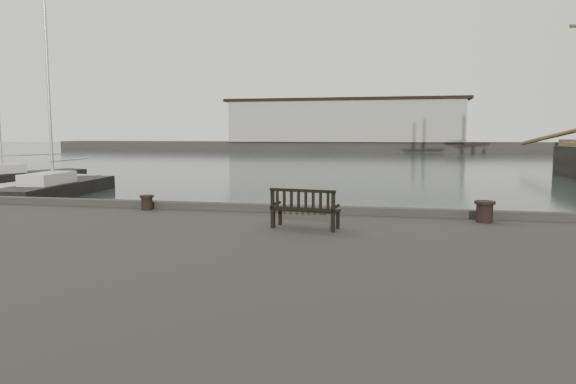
% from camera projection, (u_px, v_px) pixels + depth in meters
% --- Properties ---
extents(ground, '(400.00, 400.00, 0.00)m').
position_uv_depth(ground, '(293.00, 273.00, 12.93)').
color(ground, black).
rests_on(ground, ground).
extents(breakwater, '(140.00, 9.50, 12.20)m').
position_uv_depth(breakwater, '(361.00, 130.00, 102.82)').
color(breakwater, '#383530').
rests_on(breakwater, ground).
extents(bench, '(1.44, 0.69, 0.79)m').
position_uv_depth(bench, '(305.00, 216.00, 10.41)').
color(bench, black).
rests_on(bench, quay).
extents(bollard_left, '(0.43, 0.43, 0.37)m').
position_uv_depth(bollard_left, '(147.00, 203.00, 13.01)').
color(bollard_left, black).
rests_on(bollard_left, quay).
extents(bollard_right, '(0.55, 0.55, 0.47)m').
position_uv_depth(bollard_right, '(484.00, 212.00, 11.15)').
color(bollard_right, black).
rests_on(bollard_right, quay).
extents(yacht_b, '(5.89, 10.88, 14.08)m').
position_uv_depth(yacht_b, '(10.00, 181.00, 35.86)').
color(yacht_b, black).
rests_on(yacht_b, ground).
extents(yacht_c, '(3.33, 9.75, 12.87)m').
position_uv_depth(yacht_c, '(59.00, 192.00, 28.73)').
color(yacht_c, black).
rests_on(yacht_c, ground).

